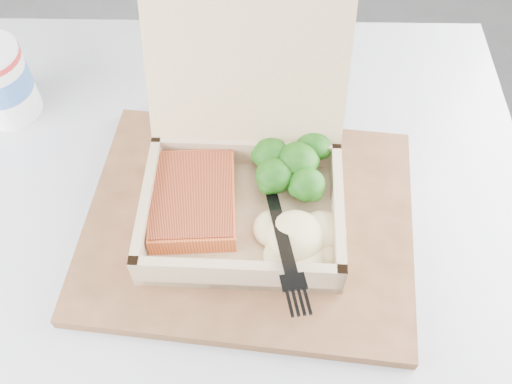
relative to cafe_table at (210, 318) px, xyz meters
name	(u,v)px	position (x,y,z in m)	size (l,w,h in m)	color
cafe_table	(210,318)	(0.00, 0.00, 0.00)	(0.96, 0.96, 0.72)	black
serving_tray	(249,222)	(0.06, 0.01, 0.19)	(0.35, 0.28, 0.02)	brown
takeout_container	(244,168)	(0.07, 0.05, 0.25)	(0.27, 0.28, 0.19)	tan
salmon_fillet	(193,200)	(0.01, 0.04, 0.22)	(0.09, 0.12, 0.02)	orange
broccoli_pile	(297,166)	(0.13, 0.05, 0.23)	(0.11, 0.11, 0.04)	#266917
mashed_potatoes	(296,236)	(0.10, -0.04, 0.23)	(0.10, 0.08, 0.03)	beige
plastic_fork	(277,214)	(0.08, -0.01, 0.24)	(0.04, 0.16, 0.03)	black
receipt	(239,97)	(0.10, 0.21, 0.18)	(0.07, 0.14, 0.00)	white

